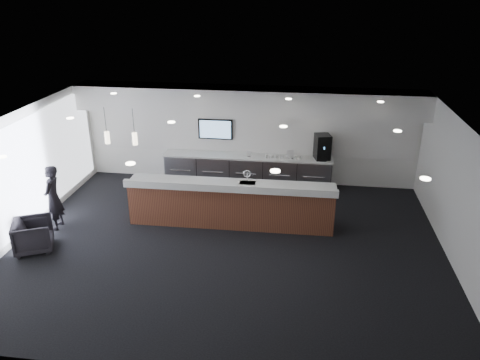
# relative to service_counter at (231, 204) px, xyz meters

# --- Properties ---
(ground) EXTENTS (10.00, 10.00, 0.00)m
(ground) POSITION_rel_service_counter_xyz_m (0.09, -1.09, -0.58)
(ground) COLOR black
(ground) RESTS_ON ground
(ceiling) EXTENTS (10.00, 8.00, 0.02)m
(ceiling) POSITION_rel_service_counter_xyz_m (0.09, -1.09, 2.42)
(ceiling) COLOR black
(ceiling) RESTS_ON back_wall
(back_wall) EXTENTS (10.00, 0.02, 3.00)m
(back_wall) POSITION_rel_service_counter_xyz_m (0.09, 2.91, 0.92)
(back_wall) COLOR white
(back_wall) RESTS_ON ground
(left_wall) EXTENTS (0.02, 8.00, 3.00)m
(left_wall) POSITION_rel_service_counter_xyz_m (-4.91, -1.09, 0.92)
(left_wall) COLOR white
(left_wall) RESTS_ON ground
(right_wall) EXTENTS (0.02, 8.00, 3.00)m
(right_wall) POSITION_rel_service_counter_xyz_m (5.09, -1.09, 0.92)
(right_wall) COLOR white
(right_wall) RESTS_ON ground
(soffit_bulkhead) EXTENTS (10.00, 0.90, 0.70)m
(soffit_bulkhead) POSITION_rel_service_counter_xyz_m (0.09, 2.46, 2.07)
(soffit_bulkhead) COLOR white
(soffit_bulkhead) RESTS_ON back_wall
(alcove_panel) EXTENTS (9.80, 0.06, 1.40)m
(alcove_panel) POSITION_rel_service_counter_xyz_m (0.09, 2.88, 1.02)
(alcove_panel) COLOR white
(alcove_panel) RESTS_ON back_wall
(window_blinds_wall) EXTENTS (0.04, 7.36, 2.55)m
(window_blinds_wall) POSITION_rel_service_counter_xyz_m (-4.87, -1.09, 0.92)
(window_blinds_wall) COLOR silver
(window_blinds_wall) RESTS_ON left_wall
(back_credenza) EXTENTS (5.06, 0.66, 0.95)m
(back_credenza) POSITION_rel_service_counter_xyz_m (0.09, 2.55, -0.10)
(back_credenza) COLOR #9FA1A8
(back_credenza) RESTS_ON ground
(wall_tv) EXTENTS (1.05, 0.08, 0.62)m
(wall_tv) POSITION_rel_service_counter_xyz_m (-0.91, 2.82, 1.07)
(wall_tv) COLOR black
(wall_tv) RESTS_ON back_wall
(pendant_left) EXTENTS (0.12, 0.12, 0.30)m
(pendant_left) POSITION_rel_service_counter_xyz_m (-2.31, -0.29, 1.67)
(pendant_left) COLOR #FFEDC6
(pendant_left) RESTS_ON ceiling
(pendant_right) EXTENTS (0.12, 0.12, 0.30)m
(pendant_right) POSITION_rel_service_counter_xyz_m (-3.01, -0.29, 1.67)
(pendant_right) COLOR #FFEDC6
(pendant_right) RESTS_ON ceiling
(ceiling_can_lights) EXTENTS (7.00, 5.00, 0.02)m
(ceiling_can_lights) POSITION_rel_service_counter_xyz_m (0.09, -1.09, 2.39)
(ceiling_can_lights) COLOR white
(ceiling_can_lights) RESTS_ON ceiling
(service_counter) EXTENTS (5.23, 0.93, 1.49)m
(service_counter) POSITION_rel_service_counter_xyz_m (0.00, 0.00, 0.00)
(service_counter) COLOR #56291C
(service_counter) RESTS_ON ground
(coffee_machine) EXTENTS (0.52, 0.59, 0.73)m
(coffee_machine) POSITION_rel_service_counter_xyz_m (2.29, 2.60, 0.74)
(coffee_machine) COLOR black
(coffee_machine) RESTS_ON back_credenza
(info_sign_left) EXTENTS (0.14, 0.06, 0.19)m
(info_sign_left) POSITION_rel_service_counter_xyz_m (0.14, 2.48, 0.47)
(info_sign_left) COLOR white
(info_sign_left) RESTS_ON back_credenza
(info_sign_right) EXTENTS (0.20, 0.07, 0.27)m
(info_sign_right) POSITION_rel_service_counter_xyz_m (1.37, 2.46, 0.51)
(info_sign_right) COLOR white
(info_sign_right) RESTS_ON back_credenza
(armchair) EXTENTS (1.10, 1.09, 0.76)m
(armchair) POSITION_rel_service_counter_xyz_m (-4.31, -1.87, -0.20)
(armchair) COLOR black
(armchair) RESTS_ON ground
(lounge_guest) EXTENTS (0.45, 0.64, 1.66)m
(lounge_guest) POSITION_rel_service_counter_xyz_m (-4.32, -0.79, 0.26)
(lounge_guest) COLOR black
(lounge_guest) RESTS_ON ground
(cup_0) EXTENTS (0.09, 0.09, 0.09)m
(cup_0) POSITION_rel_service_counter_xyz_m (1.67, 2.44, 0.42)
(cup_0) COLOR white
(cup_0) RESTS_ON back_credenza
(cup_1) EXTENTS (0.13, 0.13, 0.09)m
(cup_1) POSITION_rel_service_counter_xyz_m (1.53, 2.44, 0.42)
(cup_1) COLOR white
(cup_1) RESTS_ON back_credenza
(cup_2) EXTENTS (0.12, 0.12, 0.09)m
(cup_2) POSITION_rel_service_counter_xyz_m (1.39, 2.44, 0.42)
(cup_2) COLOR white
(cup_2) RESTS_ON back_credenza
(cup_3) EXTENTS (0.12, 0.12, 0.09)m
(cup_3) POSITION_rel_service_counter_xyz_m (1.25, 2.44, 0.42)
(cup_3) COLOR white
(cup_3) RESTS_ON back_credenza
(cup_4) EXTENTS (0.13, 0.13, 0.09)m
(cup_4) POSITION_rel_service_counter_xyz_m (1.11, 2.44, 0.42)
(cup_4) COLOR white
(cup_4) RESTS_ON back_credenza
(cup_5) EXTENTS (0.10, 0.10, 0.09)m
(cup_5) POSITION_rel_service_counter_xyz_m (0.97, 2.44, 0.42)
(cup_5) COLOR white
(cup_5) RESTS_ON back_credenza
(cup_6) EXTENTS (0.13, 0.13, 0.09)m
(cup_6) POSITION_rel_service_counter_xyz_m (0.83, 2.44, 0.42)
(cup_6) COLOR white
(cup_6) RESTS_ON back_credenza
(cup_7) EXTENTS (0.11, 0.11, 0.09)m
(cup_7) POSITION_rel_service_counter_xyz_m (0.69, 2.44, 0.42)
(cup_7) COLOR white
(cup_7) RESTS_ON back_credenza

